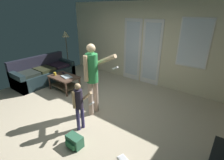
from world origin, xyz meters
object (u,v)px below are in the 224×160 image
object	(u,v)px
person_adult	(93,74)
floor_lamp	(66,37)
leather_couch	(44,73)
person_child	(79,103)
backpack	(74,141)
laptop_closed	(67,77)
cup_near_edge	(55,74)
coffee_table	(64,80)
tv_remote_black	(63,73)

from	to	relation	value
person_adult	floor_lamp	xyz separation A→B (m)	(-3.01, 1.66, 0.32)
leather_couch	floor_lamp	bearing A→B (deg)	102.85
person_child	backpack	world-z (taller)	person_child
floor_lamp	backpack	xyz separation A→B (m)	(3.48, -2.69, -1.23)
laptop_closed	person_adult	bearing A→B (deg)	-2.44
floor_lamp	cup_near_edge	size ratio (longest dim) A/B	16.62
person_adult	coffee_table	bearing A→B (deg)	166.98
backpack	tv_remote_black	xyz separation A→B (m)	(-2.32, 1.56, 0.36)
tv_remote_black	person_child	bearing A→B (deg)	-4.28
person_child	backpack	bearing A→B (deg)	-56.96
coffee_table	tv_remote_black	world-z (taller)	tv_remote_black
person_child	floor_lamp	bearing A→B (deg)	144.76
coffee_table	person_adult	size ratio (longest dim) A/B	0.53
person_adult	backpack	size ratio (longest dim) A/B	5.39
backpack	laptop_closed	xyz separation A→B (m)	(-1.97, 1.42, 0.36)
person_child	coffee_table	bearing A→B (deg)	151.43
cup_near_edge	tv_remote_black	size ratio (longest dim) A/B	0.56
backpack	laptop_closed	distance (m)	2.46
person_child	floor_lamp	xyz separation A→B (m)	(-3.21, 2.27, 0.71)
leather_couch	floor_lamp	world-z (taller)	floor_lamp
coffee_table	floor_lamp	bearing A→B (deg)	137.52
leather_couch	coffee_table	distance (m)	1.11
person_child	backpack	distance (m)	0.72
tv_remote_black	laptop_closed	bearing A→B (deg)	2.79
backpack	person_child	bearing A→B (deg)	123.04
tv_remote_black	leather_couch	bearing A→B (deg)	-143.66
laptop_closed	cup_near_edge	size ratio (longest dim) A/B	3.62
floor_lamp	backpack	world-z (taller)	floor_lamp
leather_couch	person_adult	world-z (taller)	person_adult
person_child	cup_near_edge	bearing A→B (deg)	157.37
coffee_table	backpack	xyz separation A→B (m)	(2.08, -1.40, -0.22)
person_adult	laptop_closed	size ratio (longest dim) A/B	4.87
person_adult	floor_lamp	distance (m)	3.45
coffee_table	laptop_closed	distance (m)	0.18
leather_couch	person_child	distance (m)	3.09
person_adult	tv_remote_black	distance (m)	2.00
person_adult	tv_remote_black	xyz separation A→B (m)	(-1.85, 0.53, -0.55)
person_adult	person_child	size ratio (longest dim) A/B	1.61
cup_near_edge	tv_remote_black	bearing A→B (deg)	80.14
tv_remote_black	coffee_table	bearing A→B (deg)	-9.11
floor_lamp	tv_remote_black	world-z (taller)	floor_lamp
floor_lamp	laptop_closed	bearing A→B (deg)	-39.88
coffee_table	person_adult	world-z (taller)	person_adult
coffee_table	cup_near_edge	xyz separation A→B (m)	(-0.28, -0.11, 0.17)
backpack	tv_remote_black	world-z (taller)	tv_remote_black
cup_near_edge	tv_remote_black	distance (m)	0.28
person_adult	laptop_closed	world-z (taller)	person_adult
backpack	cup_near_edge	distance (m)	2.72
leather_couch	laptop_closed	world-z (taller)	leather_couch
coffee_table	floor_lamp	world-z (taller)	floor_lamp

